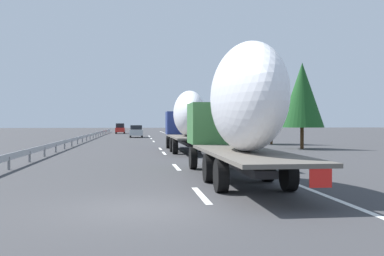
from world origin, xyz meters
The scene contains 19 objects.
ground_plane centered at (40.00, 0.00, 0.00)m, with size 260.00×260.00×0.00m, color #38383A.
lane_stripe_0 centered at (2.00, -1.80, 0.00)m, with size 3.20×0.20×0.01m, color white.
lane_stripe_1 centered at (10.62, -1.80, 0.00)m, with size 3.20×0.20×0.01m, color white.
lane_stripe_2 centered at (20.77, -1.80, 0.00)m, with size 3.20×0.20×0.01m, color white.
lane_stripe_3 centered at (26.09, -1.80, 0.00)m, with size 3.20×0.20×0.01m, color white.
lane_stripe_4 centered at (40.87, -1.80, 0.00)m, with size 3.20×0.20×0.01m, color white.
lane_stripe_5 centered at (49.93, -1.80, 0.00)m, with size 3.20×0.20×0.01m, color white.
lane_stripe_6 centered at (57.70, -1.80, 0.00)m, with size 3.20×0.20×0.01m, color white.
lane_stripe_7 centered at (62.10, -1.80, 0.00)m, with size 3.20×0.20×0.01m, color white.
edge_line_right centered at (45.00, -5.50, 0.00)m, with size 110.00×0.20×0.01m, color white.
truck_lead centered at (22.05, -3.60, 2.50)m, with size 12.81×2.55×4.46m.
truck_trailing centered at (4.81, -3.60, 2.71)m, with size 13.19×2.55×4.92m.
car_red_compact centered at (77.07, 3.30, 0.98)m, with size 4.15×1.78×1.99m.
car_silver_hatch centered at (54.95, 0.21, 0.91)m, with size 4.19×1.88×1.77m.
road_sign centered at (37.95, -6.70, 2.12)m, with size 0.10×0.90×3.06m.
tree_0 centered at (32.67, -13.27, 4.68)m, with size 3.87×3.87×7.38m.
tree_1 centered at (46.71, -9.98, 3.50)m, with size 3.04×3.04×5.72m.
tree_2 centered at (24.67, -13.45, 4.45)m, with size 3.59×3.59×7.14m.
guardrail_median centered at (43.00, 6.00, 0.58)m, with size 94.00×0.10×0.76m.
Camera 1 is at (-11.55, 0.12, 2.20)m, focal length 42.58 mm.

